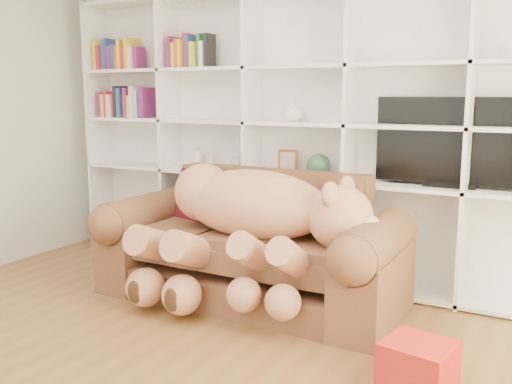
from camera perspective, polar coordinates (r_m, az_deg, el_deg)
The scene contains 13 objects.
wall_back at distance 4.87m, azimuth 5.35°, elevation 7.53°, with size 5.00×0.02×2.70m, color silver.
bookshelf at distance 4.85m, azimuth 2.07°, elevation 7.03°, with size 4.43×0.35×2.40m.
sofa at distance 4.32m, azimuth -0.48°, elevation -6.07°, with size 2.26×0.98×0.95m.
teddy_bear at distance 4.04m, azimuth -0.72°, elevation -2.75°, with size 1.69×0.93×0.98m.
throw_pillow at distance 4.66m, azimuth -5.47°, elevation -0.59°, with size 0.44×0.14×0.44m, color #500D15.
gift_box at distance 3.21m, azimuth 15.90°, elevation -16.51°, with size 0.34×0.32×0.27m, color red.
tv at distance 4.39m, azimuth 19.08°, elevation 4.67°, with size 1.11×0.18×0.65m.
picture_frame at distance 4.76m, azimuth 3.22°, elevation 3.02°, with size 0.17×0.03×0.21m, color brown.
green_vase at distance 4.65m, azimuth 6.27°, elevation 2.63°, with size 0.20×0.20×0.20m, color #2E593E.
figurine_tall at distance 5.22m, azimuth -5.88°, elevation 3.27°, with size 0.09×0.09×0.17m, color beige.
figurine_short at distance 5.15m, azimuth -4.56°, elevation 2.95°, with size 0.07×0.07×0.13m, color beige.
snow_globe at distance 5.00m, azimuth -1.94°, elevation 2.79°, with size 0.12×0.12×0.12m, color silver.
shelf_vase at distance 4.72m, azimuth 3.61°, elevation 8.16°, with size 0.17×0.17×0.18m, color silver.
Camera 1 is at (1.96, -1.95, 1.54)m, focal length 40.00 mm.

